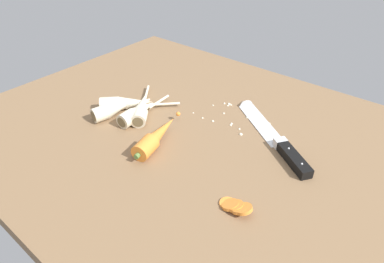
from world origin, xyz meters
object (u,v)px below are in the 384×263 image
(parsnip_front, at_px, (127,103))
(parsnip_mid_right, at_px, (113,110))
(whole_carrot, at_px, (156,137))
(parsnip_back, at_px, (142,108))
(carrot_slice_stack, at_px, (235,206))
(chefs_knife, at_px, (269,131))
(parsnip_mid_left, at_px, (138,112))

(parsnip_front, xyz_separation_m, parsnip_mid_right, (-0.00, -0.05, 0.00))
(whole_carrot, distance_m, parsnip_back, 0.14)
(parsnip_front, relative_size, carrot_slice_stack, 2.48)
(parsnip_front, distance_m, parsnip_mid_right, 0.05)
(parsnip_mid_right, relative_size, carrot_slice_stack, 2.47)
(parsnip_mid_right, height_order, carrot_slice_stack, parsnip_mid_right)
(chefs_knife, xyz_separation_m, carrot_slice_stack, (0.07, -0.27, 0.00))
(parsnip_back, bearing_deg, parsnip_mid_left, -68.80)
(parsnip_mid_left, bearing_deg, parsnip_front, 169.07)
(parsnip_front, bearing_deg, parsnip_back, 9.99)
(parsnip_front, relative_size, parsnip_back, 0.95)
(chefs_knife, height_order, parsnip_back, parsnip_back)
(carrot_slice_stack, bearing_deg, parsnip_back, 162.14)
(whole_carrot, bearing_deg, carrot_slice_stack, -11.47)
(parsnip_mid_right, xyz_separation_m, carrot_slice_stack, (0.44, -0.07, -0.01))
(whole_carrot, bearing_deg, parsnip_mid_left, 156.43)
(parsnip_mid_right, relative_size, parsnip_back, 0.95)
(parsnip_front, bearing_deg, parsnip_mid_right, -94.36)
(parsnip_back, distance_m, carrot_slice_stack, 0.41)
(parsnip_front, height_order, carrot_slice_stack, parsnip_front)
(whole_carrot, xyz_separation_m, parsnip_back, (-0.13, 0.07, -0.00))
(chefs_knife, relative_size, carrot_slice_stack, 4.36)
(whole_carrot, relative_size, carrot_slice_stack, 2.89)
(parsnip_mid_left, relative_size, carrot_slice_stack, 2.77)
(parsnip_mid_right, distance_m, parsnip_back, 0.08)
(parsnip_mid_left, bearing_deg, parsnip_mid_right, -150.46)
(chefs_knife, relative_size, parsnip_mid_right, 1.76)
(parsnip_mid_right, height_order, parsnip_back, same)
(chefs_knife, distance_m, carrot_slice_stack, 0.28)
(chefs_knife, bearing_deg, parsnip_mid_left, -152.33)
(parsnip_mid_left, xyz_separation_m, parsnip_mid_right, (-0.06, -0.04, 0.00))
(parsnip_front, xyz_separation_m, parsnip_mid_left, (0.06, -0.01, 0.00))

